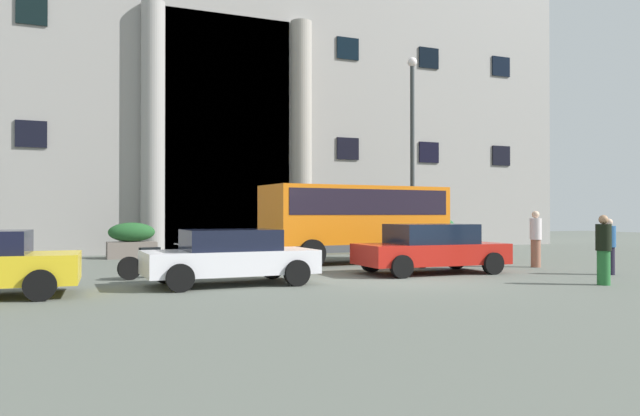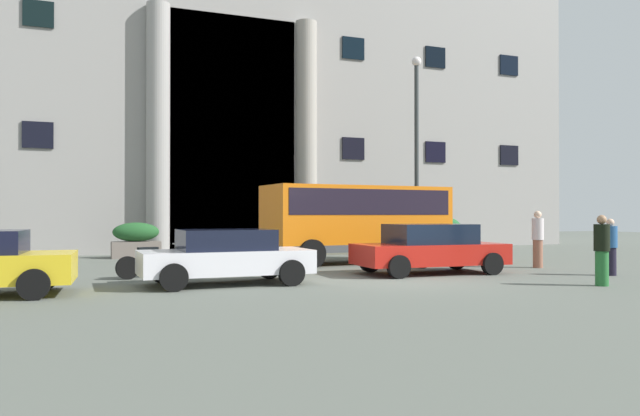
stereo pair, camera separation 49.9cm
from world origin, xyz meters
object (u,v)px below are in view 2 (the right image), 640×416
bus_stop_sign (436,219)px  motorcycle_far_end (437,253)px  hedge_planter_far_west (448,235)px  orange_minibus (358,217)px  parked_sedan_far (226,256)px  parked_estate_mid (430,248)px  pedestrian_man_red_shirt (602,250)px  hedge_planter_east (330,239)px  pedestrian_woman_with_bag (610,247)px  hedge_planter_west (136,241)px  pedestrian_child_trailing (538,239)px  motorcycle_near_kerb (153,261)px  lamppost_plaza_centre (417,140)px

bus_stop_sign → motorcycle_far_end: bearing=-122.1°
hedge_planter_far_west → motorcycle_far_end: (-5.20, -7.23, -0.28)m
orange_minibus → parked_sedan_far: orange_minibus is taller
parked_estate_mid → pedestrian_man_red_shirt: (2.21, -4.03, 0.12)m
hedge_planter_east → orange_minibus: bearing=-100.8°
motorcycle_far_end → pedestrian_woman_with_bag: 5.02m
bus_stop_sign → pedestrian_man_red_shirt: size_ratio=1.43×
hedge_planter_west → pedestrian_child_trailing: (11.41, -9.08, 0.25)m
bus_stop_sign → motorcycle_near_kerb: size_ratio=1.19×
hedge_planter_east → parked_sedan_far: (-6.55, -9.27, 0.03)m
pedestrian_man_red_shirt → parked_sedan_far: bearing=84.1°
hedge_planter_west → pedestrian_man_red_shirt: (9.44, -13.48, 0.18)m
hedge_planter_west → parked_estate_mid: parked_estate_mid is taller
hedge_planter_east → pedestrian_man_red_shirt: pedestrian_man_red_shirt is taller
hedge_planter_west → parked_sedan_far: (1.24, -9.97, 0.03)m
hedge_planter_far_west → pedestrian_child_trailing: size_ratio=0.85×
hedge_planter_west → parked_estate_mid: (7.23, -9.46, 0.06)m
motorcycle_far_end → orange_minibus: bearing=108.2°
parked_sedan_far → pedestrian_man_red_shirt: bearing=-24.1°
bus_stop_sign → pedestrian_woman_with_bag: (0.18, -8.54, -0.70)m
bus_stop_sign → lamppost_plaza_centre: (-0.41, 0.82, 3.27)m
bus_stop_sign → hedge_planter_west: (-11.40, 3.19, -0.83)m
bus_stop_sign → motorcycle_near_kerb: 12.54m
hedge_planter_west → pedestrian_child_trailing: bearing=-38.5°
orange_minibus → pedestrian_child_trailing: bearing=-43.6°
parked_estate_mid → motorcycle_near_kerb: size_ratio=2.15×
orange_minibus → hedge_planter_west: orange_minibus is taller
bus_stop_sign → hedge_planter_east: 4.47m
hedge_planter_far_west → lamppost_plaza_centre: (-2.73, -1.84, 4.02)m
bus_stop_sign → parked_sedan_far: bearing=-146.3°
hedge_planter_far_west → motorcycle_near_kerb: hedge_planter_far_west is taller
hedge_planter_far_west → parked_sedan_far: 15.65m
pedestrian_man_red_shirt → pedestrian_woman_with_bag: bearing=-33.6°
parked_sedan_far → pedestrian_woman_with_bag: (10.35, -1.77, 0.10)m
pedestrian_man_red_shirt → pedestrian_child_trailing: (1.97, 4.41, 0.07)m
hedge_planter_east → lamppost_plaza_centre: lamppost_plaza_centre is taller
hedge_planter_far_west → pedestrian_woman_with_bag: (-2.14, -11.20, 0.05)m
pedestrian_woman_with_bag → lamppost_plaza_centre: size_ratio=0.19×
motorcycle_far_end → pedestrian_woman_with_bag: size_ratio=1.20×
motorcycle_far_end → motorcycle_near_kerb: bearing=164.8°
parked_sedan_far → motorcycle_near_kerb: bearing=122.9°
motorcycle_far_end → bus_stop_sign: bearing=42.5°
hedge_planter_east → pedestrian_child_trailing: size_ratio=1.16×
orange_minibus → lamppost_plaza_centre: lamppost_plaza_centre is taller
hedge_planter_far_west → pedestrian_woman_with_bag: size_ratio=0.97×
parked_sedan_far → pedestrian_child_trailing: bearing=4.1°
pedestrian_woman_with_bag → lamppost_plaza_centre: 10.19m
orange_minibus → motorcycle_near_kerb: size_ratio=3.28×
hedge_planter_far_west → parked_estate_mid: hedge_planter_far_west is taller
bus_stop_sign → parked_estate_mid: (-4.17, -6.27, -0.77)m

